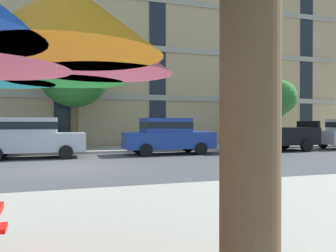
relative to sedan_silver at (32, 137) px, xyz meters
The scene contains 8 objects.
ground_plane 4.04m from the sedan_silver, 70.24° to the right, with size 120.00×120.00×0.00m, color #424244.
sidewalk_far 3.49m from the sedan_silver, 66.79° to the left, with size 56.00×3.60×0.12m, color #9E998E.
apartment_building 12.61m from the sedan_silver, 83.29° to the left, with size 41.20×12.08×12.80m.
sedan_silver is the anchor object (origin of this frame).
sedan_blue 6.23m from the sedan_silver, ahead, with size 4.40×1.98×1.78m.
pickup_black 11.94m from the sedan_silver, ahead, with size 5.10×2.12×2.20m.
street_tree_middle 5.10m from the sedan_silver, 60.32° to the left, with size 4.11×3.88×6.58m.
street_tree_right 15.09m from the sedan_silver, 12.09° to the left, with size 2.93×2.69×4.37m.
Camera 1 is at (-0.03, -11.93, 1.55)m, focal length 35.51 mm.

